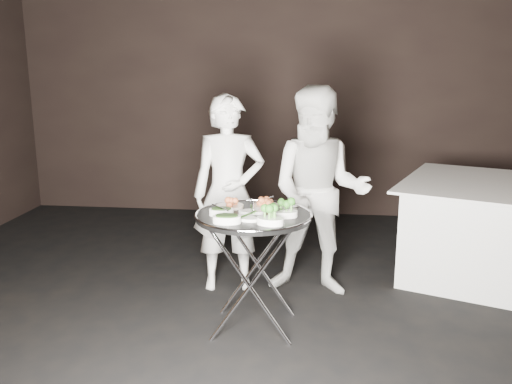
# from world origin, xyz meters

# --- Properties ---
(floor) EXTENTS (6.00, 7.00, 0.05)m
(floor) POSITION_xyz_m (0.00, 0.00, -0.03)
(floor) COLOR black
(floor) RESTS_ON ground
(wall_back) EXTENTS (6.00, 0.05, 3.00)m
(wall_back) POSITION_xyz_m (0.00, 3.52, 1.50)
(wall_back) COLOR black
(wall_back) RESTS_ON floor
(tray_stand) EXTENTS (0.55, 0.47, 0.81)m
(tray_stand) POSITION_xyz_m (0.21, 0.40, 0.46)
(tray_stand) COLOR silver
(tray_stand) RESTS_ON floor
(serving_tray) EXTENTS (0.79, 0.79, 0.04)m
(serving_tray) POSITION_xyz_m (0.21, 0.40, 0.82)
(serving_tray) COLOR black
(serving_tray) RESTS_ON tray_stand
(potato_plate_a) EXTENTS (0.19, 0.19, 0.07)m
(potato_plate_a) POSITION_xyz_m (0.02, 0.56, 0.86)
(potato_plate_a) COLOR beige
(potato_plate_a) RESTS_ON serving_tray
(potato_plate_b) EXTENTS (0.19, 0.19, 0.07)m
(potato_plate_b) POSITION_xyz_m (0.27, 0.60, 0.86)
(potato_plate_b) COLOR beige
(potato_plate_b) RESTS_ON serving_tray
(greens_bowl) EXTENTS (0.12, 0.12, 0.07)m
(greens_bowl) POSITION_xyz_m (0.44, 0.53, 0.86)
(greens_bowl) COLOR white
(greens_bowl) RESTS_ON serving_tray
(asparagus_plate_a) EXTENTS (0.21, 0.14, 0.04)m
(asparagus_plate_a) POSITION_xyz_m (0.20, 0.42, 0.85)
(asparagus_plate_a) COLOR white
(asparagus_plate_a) RESTS_ON serving_tray
(asparagus_plate_b) EXTENTS (0.22, 0.18, 0.04)m
(asparagus_plate_b) POSITION_xyz_m (0.17, 0.26, 0.85)
(asparagus_plate_b) COLOR white
(asparagus_plate_b) RESTS_ON serving_tray
(spinach_bowl_a) EXTENTS (0.18, 0.13, 0.07)m
(spinach_bowl_a) POSITION_xyz_m (-0.00, 0.35, 0.86)
(spinach_bowl_a) COLOR white
(spinach_bowl_a) RESTS_ON serving_tray
(spinach_bowl_b) EXTENTS (0.19, 0.13, 0.07)m
(spinach_bowl_b) POSITION_xyz_m (0.07, 0.17, 0.87)
(spinach_bowl_b) COLOR white
(spinach_bowl_b) RESTS_ON serving_tray
(broccoli_bowl_a) EXTENTS (0.19, 0.16, 0.07)m
(broccoli_bowl_a) POSITION_xyz_m (0.43, 0.36, 0.86)
(broccoli_bowl_a) COLOR white
(broccoli_bowl_a) RESTS_ON serving_tray
(broccoli_bowl_b) EXTENTS (0.20, 0.17, 0.07)m
(broccoli_bowl_b) POSITION_xyz_m (0.34, 0.17, 0.86)
(broccoli_bowl_b) COLOR white
(broccoli_bowl_b) RESTS_ON serving_tray
(serving_utensils) EXTENTS (0.59, 0.43, 0.01)m
(serving_utensils) POSITION_xyz_m (0.23, 0.47, 0.89)
(serving_utensils) COLOR silver
(serving_utensils) RESTS_ON serving_tray
(waiter_left) EXTENTS (0.64, 0.48, 1.59)m
(waiter_left) POSITION_xyz_m (-0.08, 1.12, 0.80)
(waiter_left) COLOR silver
(waiter_left) RESTS_ON floor
(waiter_right) EXTENTS (0.86, 0.70, 1.66)m
(waiter_right) POSITION_xyz_m (0.65, 1.08, 0.83)
(waiter_right) COLOR silver
(waiter_right) RESTS_ON floor
(dining_table) EXTENTS (1.46, 1.46, 0.83)m
(dining_table) POSITION_xyz_m (2.14, 1.58, 0.42)
(dining_table) COLOR silver
(dining_table) RESTS_ON floor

